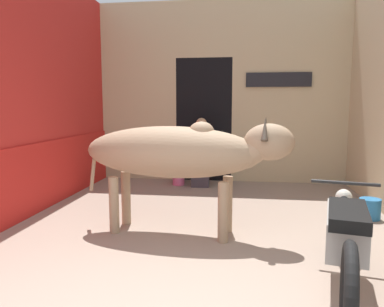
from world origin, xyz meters
TOP-DOWN VIEW (x-y plane):
  - wall_left_shopfront at (-2.38, 2.55)m, footprint 0.25×5.12m
  - wall_back_with_doorway at (-0.12, 5.39)m, footprint 4.60×0.93m
  - cow at (-0.24, 2.11)m, footprint 2.36×0.80m
  - motorcycle_near at (1.24, 1.00)m, footprint 0.67×2.06m
  - shopkeeper_seated at (-0.31, 4.64)m, footprint 0.44×0.33m
  - plastic_stool at (-0.72, 4.64)m, footprint 0.31×0.31m
  - bucket at (2.05, 2.97)m, footprint 0.26×0.26m

SIDE VIEW (x-z plane):
  - bucket at x=2.05m, z-range 0.00..0.26m
  - plastic_stool at x=-0.72m, z-range 0.02..0.41m
  - motorcycle_near at x=1.24m, z-range 0.06..0.81m
  - shopkeeper_seated at x=-0.31m, z-range 0.02..1.23m
  - cow at x=-0.24m, z-range 0.25..1.58m
  - wall_back_with_doorway at x=-0.12m, z-range -0.20..3.14m
  - wall_left_shopfront at x=-2.38m, z-range -0.06..3.29m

